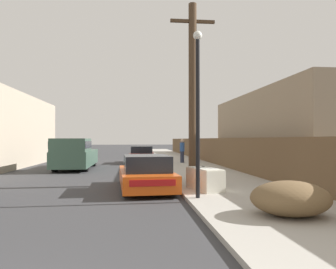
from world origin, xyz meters
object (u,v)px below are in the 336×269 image
Objects in this scene: parked_sports_car_red at (146,174)px; car_parked_mid at (142,155)px; discarded_fridge at (205,179)px; brush_pile at (290,198)px; pickup_truck at (75,154)px; street_lamp at (198,101)px; pedestrian at (182,151)px; utility_pole at (193,90)px.

parked_sports_car_red is 1.08× the size of car_parked_mid.
brush_pile is (1.07, -3.85, 0.02)m from discarded_fridge.
street_lamp reaches higher than pickup_truck.
discarded_fridge is at bearing -95.15° from pedestrian.
discarded_fridge is 14.33m from car_parked_mid.
car_parked_mid is 6.49m from pickup_truck.
pickup_truck is at bearing 129.53° from utility_pole.
discarded_fridge is 0.37× the size of street_lamp.
car_parked_mid is 0.88× the size of street_lamp.
car_parked_mid is 0.59× the size of utility_pole.
pickup_truck is 3.46× the size of pedestrian.
car_parked_mid is at bearing 151.34° from pedestrian.
parked_sports_car_red is 3.93m from utility_pole.
car_parked_mid is at bearing 94.37° from street_lamp.
parked_sports_car_red is at bearing -88.72° from car_parked_mid.
brush_pile is at bearing -61.52° from parked_sports_car_red.
discarded_fridge is 10.94m from pickup_truck.
pedestrian is (7.00, 3.43, 0.06)m from pickup_truck.
car_parked_mid reaches higher than brush_pile.
utility_pole is at bearing 100.29° from brush_pile.
discarded_fridge is at bearing 122.35° from pickup_truck.
brush_pile is at bearing -79.71° from utility_pole.
utility_pole reaches higher than street_lamp.
car_parked_mid is (0.21, 13.24, 0.04)m from parked_sports_car_red.
pickup_truck is 3.35× the size of brush_pile.
pickup_truck reaches higher than pedestrian.
pedestrian is at bearing 89.76° from brush_pile.
parked_sports_car_red is 2.60× the size of brush_pile.
utility_pole is (-0.01, 2.14, 3.31)m from discarded_fridge.
discarded_fridge is 3.99m from brush_pile.
street_lamp is (1.41, -2.45, 2.35)m from parked_sports_car_red.
pickup_truck is (-4.13, -4.99, 0.32)m from car_parked_mid.
utility_pole is at bearing 81.90° from street_lamp.
utility_pole reaches higher than brush_pile.
utility_pole is 3.75m from street_lamp.
pedestrian is at bearing 71.47° from discarded_fridge.
brush_pile is at bearing 117.87° from pickup_truck.
discarded_fridge is 12.72m from pedestrian.
parked_sports_car_red is 13.24m from car_parked_mid.
utility_pole is 4.07× the size of brush_pile.
parked_sports_car_red is at bearing 115.37° from pickup_truck.
pickup_truck is at bearing 116.50° from street_lamp.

